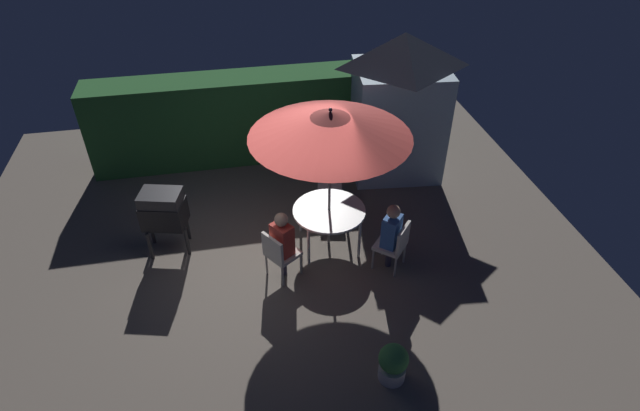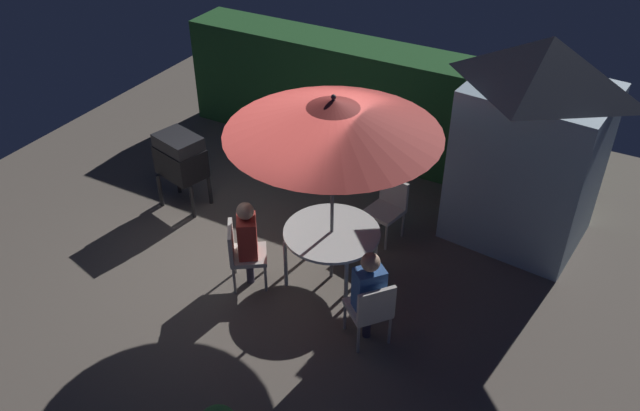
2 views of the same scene
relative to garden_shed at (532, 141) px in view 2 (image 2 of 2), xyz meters
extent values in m
plane|color=#6B6056|center=(-2.78, -2.37, -1.51)|extent=(11.00, 11.00, 0.00)
cube|color=#28602D|center=(-2.78, 1.13, -0.57)|extent=(6.95, 0.90, 1.88)
cube|color=#9EBCD1|center=(0.00, 0.00, -0.36)|extent=(1.90, 1.67, 2.29)
pyramid|color=#4C515B|center=(0.00, 0.00, 1.12)|extent=(2.02, 1.77, 0.67)
cube|color=gray|center=(0.08, 0.75, -0.61)|extent=(0.74, 0.10, 1.79)
cylinder|color=white|center=(-1.87, -2.17, -0.77)|extent=(1.25, 1.25, 0.04)
cylinder|color=beige|center=(-2.30, -2.60, -1.15)|extent=(0.05, 0.05, 0.72)
cylinder|color=beige|center=(-1.43, -2.60, -1.15)|extent=(0.05, 0.05, 0.72)
cylinder|color=beige|center=(-2.30, -1.73, -1.15)|extent=(0.05, 0.05, 0.72)
cylinder|color=beige|center=(-1.43, -1.73, -1.15)|extent=(0.05, 0.05, 0.72)
cylinder|color=#4C4C51|center=(-1.87, -2.17, -0.21)|extent=(0.04, 0.04, 2.60)
cone|color=#B73833|center=(-1.87, -2.17, 0.88)|extent=(2.55, 2.55, 0.42)
sphere|color=#4C4C51|center=(-1.87, -2.17, 1.12)|extent=(0.06, 0.06, 0.06)
cube|color=black|center=(-4.62, -1.76, -0.73)|extent=(0.80, 0.66, 0.45)
cube|color=#2B2B2E|center=(-4.62, -1.76, -0.41)|extent=(0.76, 0.62, 0.20)
cylinder|color=#262628|center=(-4.93, -1.97, -1.23)|extent=(0.06, 0.06, 0.55)
cylinder|color=#262628|center=(-4.31, -1.97, -1.23)|extent=(0.06, 0.06, 0.55)
cylinder|color=#262628|center=(-4.93, -1.55, -1.23)|extent=(0.06, 0.06, 0.55)
cylinder|color=#262628|center=(-4.31, -1.55, -1.23)|extent=(0.06, 0.06, 0.55)
cube|color=silver|center=(-2.75, -2.77, -1.06)|extent=(0.64, 0.64, 0.06)
cube|color=silver|center=(-2.93, -2.89, -0.83)|extent=(0.30, 0.41, 0.45)
cylinder|color=#AFABA3|center=(-3.03, -2.72, -1.28)|extent=(0.04, 0.04, 0.45)
cylinder|color=#AFABA3|center=(-2.80, -3.05, -1.28)|extent=(0.04, 0.04, 0.45)
cylinder|color=#AFABA3|center=(-2.70, -2.50, -1.28)|extent=(0.04, 0.04, 0.45)
cylinder|color=#AFABA3|center=(-2.47, -2.83, -1.28)|extent=(0.04, 0.04, 0.45)
cube|color=silver|center=(-0.99, -2.91, -1.06)|extent=(0.65, 0.65, 0.06)
cube|color=silver|center=(-0.83, -3.04, -0.83)|extent=(0.34, 0.38, 0.45)
cylinder|color=#AFABA3|center=(-0.97, -3.19, -1.28)|extent=(0.04, 0.04, 0.45)
cylinder|color=#AFABA3|center=(-0.71, -2.89, -1.28)|extent=(0.04, 0.04, 0.45)
cylinder|color=#AFABA3|center=(-1.27, -2.93, -1.28)|extent=(0.04, 0.04, 0.45)
cylinder|color=#AFABA3|center=(-1.01, -2.63, -1.28)|extent=(0.04, 0.04, 0.45)
cube|color=silver|center=(-1.62, -1.05, -1.06)|extent=(0.55, 0.55, 0.06)
cube|color=silver|center=(-1.58, -0.85, -0.83)|extent=(0.46, 0.15, 0.45)
cylinder|color=#AFABA3|center=(-1.38, -0.90, -1.28)|extent=(0.04, 0.04, 0.45)
cylinder|color=#AFABA3|center=(-1.77, -0.82, -1.28)|extent=(0.04, 0.04, 0.45)
cylinder|color=#AFABA3|center=(-1.47, -1.29, -1.28)|extent=(0.04, 0.04, 0.45)
cylinder|color=#AFABA3|center=(-1.86, -1.21, -1.28)|extent=(0.04, 0.04, 0.45)
cube|color=#CC3D33|center=(-2.75, -2.77, -0.75)|extent=(0.39, 0.42, 0.55)
sphere|color=tan|center=(-2.75, -2.77, -0.36)|extent=(0.22, 0.22, 0.22)
cylinder|color=#383347|center=(-2.75, -2.77, -1.27)|extent=(0.10, 0.10, 0.48)
cube|color=#3866B2|center=(-0.99, -2.91, -0.75)|extent=(0.40, 0.41, 0.55)
sphere|color=tan|center=(-0.99, -2.91, -0.36)|extent=(0.22, 0.22, 0.22)
cylinder|color=#383347|center=(-0.99, -2.91, -1.27)|extent=(0.10, 0.10, 0.48)
camera|label=1|loc=(-3.34, -8.97, 4.58)|focal=28.91mm
camera|label=2|loc=(1.17, -7.98, 4.27)|focal=36.39mm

